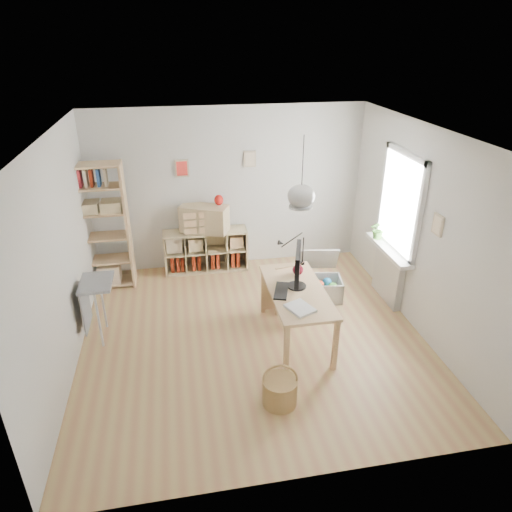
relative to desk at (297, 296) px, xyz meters
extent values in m
plane|color=tan|center=(-0.55, 0.15, -0.66)|extent=(4.50, 4.50, 0.00)
plane|color=white|center=(-0.55, 2.40, 0.69)|extent=(4.50, 0.00, 4.50)
plane|color=white|center=(-0.55, -2.10, 0.69)|extent=(4.50, 0.00, 4.50)
plane|color=white|center=(-2.80, 0.15, 0.69)|extent=(0.00, 4.50, 4.50)
plane|color=white|center=(1.70, 0.15, 0.69)|extent=(0.00, 4.50, 4.50)
plane|color=silver|center=(-0.55, 0.15, 2.04)|extent=(4.50, 4.50, 0.00)
cylinder|color=black|center=(0.00, 0.00, 1.70)|extent=(0.01, 0.01, 0.68)
ellipsoid|color=silver|center=(0.00, 0.00, 1.34)|extent=(0.32, 0.32, 0.27)
cube|color=white|center=(1.69, 0.75, 0.89)|extent=(0.03, 1.00, 1.30)
cube|color=white|center=(1.66, 0.21, 0.89)|extent=(0.06, 0.08, 1.46)
cube|color=white|center=(1.66, 1.29, 0.89)|extent=(0.06, 0.08, 1.46)
cube|color=white|center=(1.66, 0.75, 1.58)|extent=(0.06, 1.16, 0.08)
cube|color=white|center=(1.66, 0.75, 0.20)|extent=(0.06, 1.16, 0.08)
cube|color=silver|center=(1.64, 0.75, -0.26)|extent=(0.10, 0.80, 0.80)
cube|color=white|center=(1.59, 0.75, 0.17)|extent=(0.22, 1.20, 0.06)
cube|color=#DCB07E|center=(0.00, 0.00, 0.07)|extent=(0.70, 1.50, 0.04)
cube|color=#DCB07E|center=(-0.30, -0.70, -0.30)|extent=(0.06, 0.06, 0.71)
cube|color=#DCB07E|center=(-0.30, 0.70, -0.30)|extent=(0.06, 0.06, 0.71)
cube|color=#DCB07E|center=(0.30, -0.70, -0.30)|extent=(0.06, 0.06, 0.71)
cube|color=#DCB07E|center=(0.30, 0.70, -0.30)|extent=(0.06, 0.06, 0.71)
cube|color=beige|center=(-1.00, 2.19, -0.64)|extent=(1.40, 0.38, 0.03)
cube|color=beige|center=(-1.00, 2.19, 0.05)|extent=(1.40, 0.38, 0.03)
cube|color=beige|center=(-1.69, 2.19, -0.30)|extent=(0.03, 0.38, 0.72)
cube|color=beige|center=(-0.32, 2.19, -0.30)|extent=(0.03, 0.38, 0.72)
cube|color=beige|center=(-1.00, 2.37, -0.30)|extent=(1.40, 0.02, 0.72)
cube|color=maroon|center=(-1.58, 2.21, -0.47)|extent=(0.06, 0.26, 0.30)
cube|color=maroon|center=(-1.49, 2.21, -0.47)|extent=(0.05, 0.26, 0.30)
cube|color=maroon|center=(-1.41, 2.21, -0.47)|extent=(0.05, 0.26, 0.30)
cube|color=maroon|center=(-1.22, 2.21, -0.47)|extent=(0.05, 0.26, 0.30)
cube|color=maroon|center=(-1.13, 2.21, -0.47)|extent=(0.05, 0.26, 0.30)
cube|color=maroon|center=(-0.90, 2.21, -0.47)|extent=(0.06, 0.26, 0.30)
cube|color=maroon|center=(-0.81, 2.21, -0.47)|extent=(0.06, 0.26, 0.30)
cube|color=maroon|center=(-0.55, 2.21, -0.47)|extent=(0.06, 0.26, 0.30)
cube|color=maroon|center=(-0.46, 2.21, -0.47)|extent=(0.05, 0.26, 0.30)
cube|color=#DCB07E|center=(-2.96, 1.95, 0.34)|extent=(0.04, 0.38, 2.00)
cube|color=#DCB07E|center=(-2.20, 1.95, 0.34)|extent=(0.04, 0.38, 2.00)
cube|color=#DCB07E|center=(-2.58, 1.95, -0.61)|extent=(0.76, 0.38, 0.03)
cube|color=#DCB07E|center=(-2.58, 1.95, -0.21)|extent=(0.76, 0.38, 0.03)
cube|color=#DCB07E|center=(-2.58, 1.95, 0.19)|extent=(0.76, 0.38, 0.03)
cube|color=#DCB07E|center=(-2.58, 1.95, 0.59)|extent=(0.76, 0.38, 0.03)
cube|color=#DCB07E|center=(-2.58, 1.95, 0.99)|extent=(0.76, 0.38, 0.03)
cube|color=#DCB07E|center=(-2.58, 1.95, 1.32)|extent=(0.76, 0.38, 0.03)
cube|color=#274F8F|center=(-2.86, 1.95, 1.14)|extent=(0.04, 0.18, 0.26)
cube|color=maroon|center=(-2.78, 1.95, 1.14)|extent=(0.04, 0.18, 0.26)
cube|color=beige|center=(-2.70, 1.95, 1.14)|extent=(0.04, 0.18, 0.26)
cube|color=maroon|center=(-2.62, 1.95, 1.14)|extent=(0.04, 0.18, 0.26)
cube|color=#274F8F|center=(-2.52, 1.95, 1.14)|extent=(0.04, 0.18, 0.26)
cube|color=beige|center=(-2.42, 1.95, 1.14)|extent=(0.04, 0.18, 0.26)
cube|color=gray|center=(-2.52, 0.50, 0.17)|extent=(0.40, 0.55, 0.04)
cylinder|color=silver|center=(-2.52, 0.28, -0.25)|extent=(0.03, 0.03, 0.82)
cylinder|color=silver|center=(-2.52, 0.72, -0.25)|extent=(0.03, 0.03, 0.82)
cube|color=gray|center=(-2.70, 0.50, -0.16)|extent=(0.02, 0.50, 0.62)
cube|color=gray|center=(0.06, 0.45, -0.26)|extent=(0.43, 0.43, 0.05)
cube|color=#DCB07E|center=(-0.07, 0.27, -0.47)|extent=(0.04, 0.04, 0.37)
cube|color=#DCB07E|center=(-0.12, 0.58, -0.47)|extent=(0.04, 0.04, 0.37)
cube|color=#DCB07E|center=(0.25, 0.32, -0.47)|extent=(0.04, 0.04, 0.37)
cube|color=#DCB07E|center=(0.19, 0.64, -0.47)|extent=(0.04, 0.04, 0.37)
cube|color=#DCB07E|center=(0.03, 0.62, -0.06)|extent=(0.37, 0.10, 0.34)
cylinder|color=tan|center=(-0.47, -1.13, -0.50)|extent=(0.38, 0.38, 0.32)
torus|color=tan|center=(-0.47, -1.13, -0.32)|extent=(0.39, 0.10, 0.39)
cube|color=silver|center=(0.64, 0.93, -0.65)|extent=(0.70, 0.54, 0.02)
cube|color=silver|center=(0.33, 0.98, -0.49)|extent=(0.09, 0.44, 0.33)
cube|color=silver|center=(0.94, 0.88, -0.49)|extent=(0.09, 0.44, 0.33)
cube|color=silver|center=(0.61, 0.72, -0.49)|extent=(0.64, 0.12, 0.33)
cube|color=silver|center=(0.67, 1.13, -0.49)|extent=(0.64, 0.12, 0.33)
cube|color=silver|center=(0.70, 1.32, -0.18)|extent=(0.67, 0.31, 0.41)
sphere|color=yellow|center=(0.48, 0.89, -0.41)|extent=(0.14, 0.14, 0.14)
sphere|color=#156299|center=(0.76, 0.96, -0.41)|extent=(0.14, 0.14, 0.14)
sphere|color=red|center=(0.61, 0.91, -0.41)|extent=(0.14, 0.14, 0.14)
sphere|color=#3B7F2E|center=(0.80, 0.81, -0.41)|extent=(0.14, 0.14, 0.14)
cylinder|color=black|center=(0.02, 0.07, 0.10)|extent=(0.25, 0.25, 0.02)
cylinder|color=black|center=(0.02, 0.07, 0.17)|extent=(0.06, 0.06, 0.11)
cube|color=black|center=(0.02, 0.07, 0.43)|extent=(0.23, 0.60, 0.40)
cube|color=black|center=(-0.21, -0.01, 0.10)|extent=(0.29, 0.46, 0.02)
cylinder|color=black|center=(0.26, 0.67, 0.11)|extent=(0.06, 0.06, 0.04)
cylinder|color=black|center=(0.26, 0.67, 0.31)|extent=(0.02, 0.02, 0.40)
cone|color=black|center=(-0.08, 0.58, 0.49)|extent=(0.10, 0.07, 0.09)
sphere|color=#510A1B|center=(0.11, 0.39, 0.17)|extent=(0.15, 0.15, 0.15)
cube|color=white|center=(-0.08, -0.45, 0.11)|extent=(0.37, 0.40, 0.03)
cube|color=beige|center=(-1.00, 2.19, 0.28)|extent=(0.85, 0.64, 0.44)
ellipsoid|color=#AE130E|center=(-0.75, 2.19, 0.59)|extent=(0.15, 0.15, 0.18)
imported|color=#3F732B|center=(1.57, 1.10, 0.35)|extent=(0.31, 0.29, 0.29)
camera|label=1|loc=(-1.42, -4.85, 3.05)|focal=32.00mm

